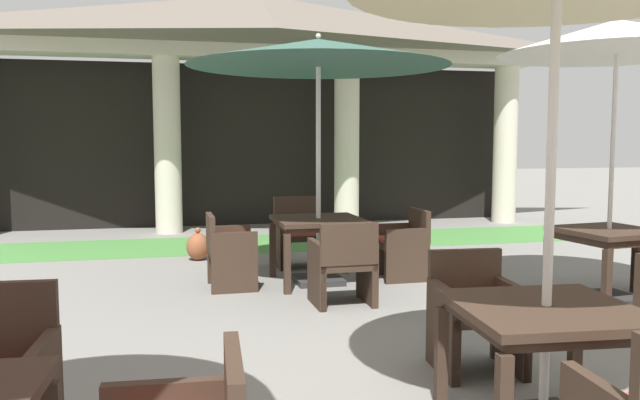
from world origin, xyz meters
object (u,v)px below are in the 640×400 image
at_px(patio_umbrella_mid_left, 318,55).
at_px(patio_umbrella_mid_right, 617,41).
at_px(patio_chair_mid_left_north, 299,235).
at_px(terracotta_urn, 198,246).
at_px(patio_table_mid_right, 609,239).
at_px(patio_chair_mid_left_west, 229,252).
at_px(patio_chair_mid_left_east, 402,245).
at_px(patio_table_far_back, 546,322).
at_px(patio_chair_far_back_north, 475,315).
at_px(patio_table_mid_left, 318,226).
at_px(patio_chair_mid_left_south, 343,265).

distance_m(patio_umbrella_mid_left, patio_umbrella_mid_right, 3.06).
relative_size(patio_chair_mid_left_north, terracotta_urn, 1.97).
xyz_separation_m(patio_chair_mid_left_north, patio_table_mid_right, (2.65, -2.59, 0.24)).
bearing_deg(patio_chair_mid_left_west, patio_chair_mid_left_east, 90.00).
xyz_separation_m(patio_table_far_back, terracotta_urn, (-1.66, 5.76, -0.44)).
distance_m(patio_chair_mid_left_east, patio_chair_mid_left_west, 2.06).
distance_m(patio_chair_mid_left_east, patio_chair_far_back_north, 3.08).
height_order(patio_umbrella_mid_left, patio_chair_mid_left_north, patio_umbrella_mid_left).
xyz_separation_m(patio_table_mid_left, terracotta_urn, (-1.29, 1.75, -0.47)).
relative_size(patio_table_mid_right, terracotta_urn, 2.18).
bearing_deg(patio_table_far_back, patio_umbrella_mid_right, 47.29).
bearing_deg(patio_umbrella_mid_left, patio_chair_mid_left_west, -179.23).
xyz_separation_m(patio_umbrella_mid_left, patio_table_mid_right, (2.64, -1.56, -1.94)).
relative_size(patio_chair_mid_left_east, patio_chair_mid_left_south, 0.97).
relative_size(patio_table_mid_right, patio_table_far_back, 0.95).
height_order(patio_chair_mid_left_west, patio_chair_mid_left_south, patio_chair_mid_left_south).
xyz_separation_m(patio_table_mid_left, patio_chair_mid_left_north, (-0.01, 1.04, -0.25)).
bearing_deg(terracotta_urn, patio_table_mid_left, -53.60).
bearing_deg(patio_chair_far_back_north, patio_chair_mid_left_west, -59.12).
bearing_deg(patio_chair_mid_left_east, patio_table_mid_left, 90.00).
bearing_deg(patio_umbrella_mid_left, patio_umbrella_mid_right, -30.52).
bearing_deg(patio_table_far_back, patio_chair_mid_left_west, 109.34).
relative_size(patio_umbrella_mid_left, patio_chair_mid_left_west, 3.57).
relative_size(patio_table_mid_left, patio_chair_mid_left_west, 1.20).
distance_m(patio_table_mid_left, patio_table_mid_right, 3.06).
relative_size(patio_chair_mid_left_east, patio_table_far_back, 0.79).
height_order(patio_chair_mid_left_west, patio_table_mid_right, patio_chair_mid_left_west).
bearing_deg(patio_umbrella_mid_right, patio_table_mid_left, 149.48).
bearing_deg(patio_chair_mid_left_south, patio_umbrella_mid_right, -12.09).
distance_m(patio_chair_mid_left_north, patio_chair_mid_left_south, 2.07).
bearing_deg(patio_umbrella_mid_right, patio_chair_mid_left_south, 168.68).
relative_size(patio_umbrella_mid_left, patio_umbrella_mid_right, 1.03).
bearing_deg(patio_chair_mid_left_north, patio_table_mid_left, 90.00).
distance_m(patio_chair_mid_left_west, patio_chair_far_back_north, 3.34).
bearing_deg(patio_chair_mid_left_west, patio_umbrella_mid_right, 66.43).
bearing_deg(patio_chair_mid_left_south, terracotta_urn, 114.35).
distance_m(patio_umbrella_mid_left, patio_table_far_back, 4.48).
relative_size(patio_chair_mid_left_south, patio_table_mid_right, 0.86).
bearing_deg(patio_table_far_back, patio_chair_far_back_north, 85.44).
distance_m(patio_chair_mid_left_north, patio_chair_far_back_north, 4.07).
xyz_separation_m(patio_umbrella_mid_left, terracotta_urn, (-1.29, 1.75, -2.40)).
bearing_deg(patio_umbrella_mid_right, patio_table_mid_right, 0.00).
height_order(patio_chair_mid_left_west, terracotta_urn, patio_chair_mid_left_west).
relative_size(patio_table_mid_left, patio_table_mid_right, 1.01).
bearing_deg(patio_chair_mid_left_west, patio_table_mid_right, 66.43).
bearing_deg(patio_table_mid_left, patio_chair_mid_left_north, 90.77).
xyz_separation_m(patio_umbrella_mid_left, patio_umbrella_mid_right, (2.64, -1.56, 0.02)).
relative_size(patio_umbrella_mid_left, patio_chair_far_back_north, 3.53).
relative_size(patio_chair_mid_left_west, patio_table_far_back, 0.80).
relative_size(patio_chair_mid_left_south, patio_umbrella_mid_right, 0.29).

